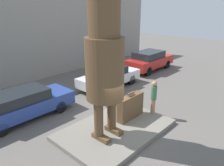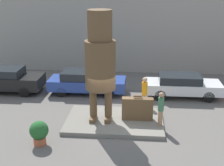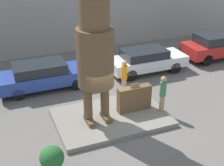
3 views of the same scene
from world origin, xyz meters
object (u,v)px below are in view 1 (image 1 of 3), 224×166
(statue_figure, at_px, (105,60))
(tourist, at_px, (154,96))
(worker_hivis, at_px, (106,90))
(parked_car_blue, at_px, (23,104))
(parked_car_white, at_px, (109,76))
(giant_suitcase, at_px, (130,107))
(parked_car_red, at_px, (150,60))

(statue_figure, distance_m, tourist, 3.69)
(tourist, xyz_separation_m, worker_hivis, (-0.74, 2.44, -0.13))
(parked_car_blue, distance_m, worker_hivis, 4.16)
(parked_car_blue, relative_size, worker_hivis, 2.62)
(parked_car_blue, relative_size, parked_car_white, 1.05)
(tourist, relative_size, parked_car_white, 0.37)
(giant_suitcase, xyz_separation_m, worker_hivis, (0.36, 1.91, 0.22))
(statue_figure, distance_m, parked_car_blue, 5.07)
(statue_figure, xyz_separation_m, parked_car_blue, (-1.42, 4.13, -2.58))
(statue_figure, distance_m, worker_hivis, 3.80)
(parked_car_white, bearing_deg, giant_suitcase, -124.41)
(parked_car_white, distance_m, parked_car_red, 5.26)
(statue_figure, xyz_separation_m, giant_suitcase, (1.81, 0.14, -2.57))
(parked_car_white, distance_m, worker_hivis, 3.05)
(parked_car_red, height_order, worker_hivis, worker_hivis)
(giant_suitcase, xyz_separation_m, parked_car_red, (7.91, 4.16, 0.09))
(parked_car_white, height_order, parked_car_red, parked_car_red)
(tourist, bearing_deg, parked_car_white, 70.58)
(statue_figure, xyz_separation_m, parked_car_red, (9.72, 4.30, -2.48))
(statue_figure, relative_size, tourist, 3.22)
(giant_suitcase, distance_m, parked_car_red, 8.94)
(giant_suitcase, distance_m, tourist, 1.27)
(parked_car_red, bearing_deg, parked_car_blue, -179.11)
(giant_suitcase, bearing_deg, parked_car_white, 55.59)
(giant_suitcase, relative_size, parked_car_blue, 0.32)
(parked_car_white, relative_size, worker_hivis, 2.49)
(giant_suitcase, bearing_deg, worker_hivis, 79.23)
(tourist, xyz_separation_m, parked_car_red, (6.81, 4.70, -0.25))
(tourist, distance_m, parked_car_white, 4.71)
(parked_car_blue, distance_m, parked_car_red, 11.15)
(statue_figure, height_order, parked_car_red, statue_figure)
(giant_suitcase, xyz_separation_m, parked_car_blue, (-3.23, 3.99, -0.00))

